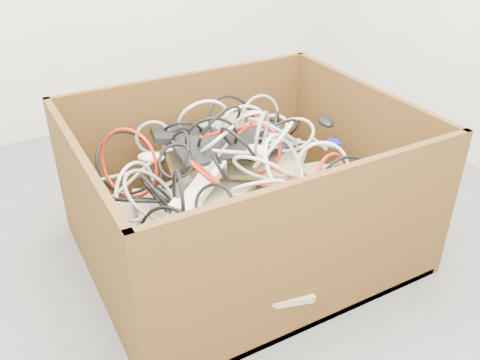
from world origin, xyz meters
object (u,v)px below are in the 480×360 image
power_strip_left (197,193)px  vga_plug (333,143)px  cardboard_box (239,218)px  power_strip_right (212,219)px

power_strip_left → vga_plug: power_strip_left is taller
cardboard_box → power_strip_left: size_ratio=3.60×
power_strip_left → cardboard_box: bearing=-14.3°
cardboard_box → power_strip_right: bearing=-135.6°
vga_plug → power_strip_left: bearing=-161.7°
power_strip_right → vga_plug: power_strip_right is taller
cardboard_box → power_strip_right: size_ratio=4.13×
power_strip_left → power_strip_right: size_ratio=1.15×
cardboard_box → vga_plug: cardboard_box is taller
cardboard_box → vga_plug: size_ratio=25.00×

